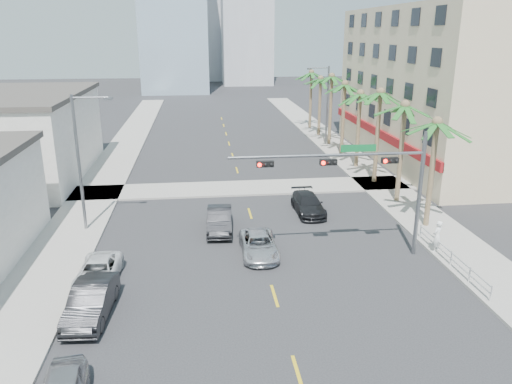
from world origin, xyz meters
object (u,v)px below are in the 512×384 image
pedestrian (437,236)px  car_lane_left (220,220)px  car_parked_mid (91,301)px  car_parked_far (98,272)px  car_lane_right (308,204)px  car_lane_center (259,245)px  traffic_signal_mast (367,174)px

pedestrian → car_lane_left: bearing=-57.2°
car_parked_mid → car_parked_far: bearing=98.9°
car_parked_far → pedestrian: bearing=5.6°
car_lane_right → pedestrian: size_ratio=2.43×
car_parked_far → car_lane_center: bearing=16.9°
car_parked_mid → pedestrian: size_ratio=2.45×
car_lane_left → car_lane_center: size_ratio=1.02×
car_parked_mid → car_lane_left: car_parked_mid is taller
car_parked_far → car_lane_center: (8.82, 2.42, 0.01)m
pedestrian → car_lane_right: bearing=-87.3°
car_lane_left → pedestrian: 13.65m
car_parked_mid → pedestrian: bearing=17.7°
car_parked_far → car_lane_right: bearing=36.2°
car_lane_center → car_lane_right: car_lane_right is taller
car_lane_right → car_lane_left: bearing=-158.8°
car_lane_right → car_parked_far: bearing=-146.4°
car_parked_far → car_lane_right: car_lane_right is taller
traffic_signal_mast → car_parked_far: (-14.81, -1.47, -4.45)m
car_parked_mid → car_lane_center: bearing=38.0°
car_parked_far → car_lane_center: 9.15m
car_parked_mid → pedestrian: 19.60m
traffic_signal_mast → car_lane_right: size_ratio=2.36×
car_lane_center → car_parked_mid: bearing=-145.7°
pedestrian → car_lane_center: bearing=-40.9°
car_lane_center → car_lane_right: (4.44, 6.75, 0.06)m
car_parked_far → car_lane_left: (6.68, 6.48, 0.15)m
car_lane_center → pedestrian: 10.57m
pedestrian → car_parked_far: bearing=-31.1°
car_lane_left → car_lane_center: (2.14, -4.06, -0.13)m
car_parked_mid → car_lane_left: size_ratio=1.03×
car_parked_mid → car_lane_left: (6.38, 9.84, -0.02)m
traffic_signal_mast → car_lane_right: (-1.54, 7.70, -4.38)m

